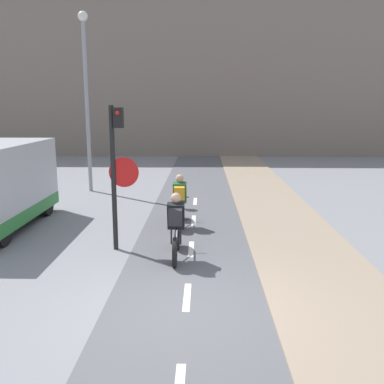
{
  "coord_description": "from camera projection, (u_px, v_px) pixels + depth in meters",
  "views": [
    {
      "loc": [
        0.26,
        -6.34,
        3.24
      ],
      "look_at": [
        0.0,
        3.78,
        1.2
      ],
      "focal_mm": 40.0,
      "sensor_mm": 36.0,
      "label": 1
    }
  ],
  "objects": [
    {
      "name": "cyclist_far",
      "position": [
        180.0,
        201.0,
        11.62
      ],
      "size": [
        0.46,
        1.69,
        1.43
      ],
      "color": "black",
      "rests_on": "ground_plane"
    },
    {
      "name": "cyclist_near",
      "position": [
        176.0,
        227.0,
        9.11
      ],
      "size": [
        0.46,
        1.73,
        1.45
      ],
      "color": "black",
      "rests_on": "ground_plane"
    },
    {
      "name": "traffic_light_pole",
      "position": [
        117.0,
        162.0,
        9.46
      ],
      "size": [
        0.67,
        0.25,
        3.26
      ],
      "color": "black",
      "rests_on": "ground_plane"
    },
    {
      "name": "sidewalk_strip",
      "position": [
        346.0,
        312.0,
        6.79
      ],
      "size": [
        2.4,
        60.0,
        0.05
      ],
      "color": "gray",
      "rests_on": "ground_plane"
    },
    {
      "name": "ground_plane",
      "position": [
        186.0,
        312.0,
        6.86
      ],
      "size": [
        120.0,
        120.0,
        0.0
      ],
      "primitive_type": "plane",
      "color": "gray"
    },
    {
      "name": "street_lamp_far",
      "position": [
        86.0,
        84.0,
        15.81
      ],
      "size": [
        0.36,
        0.36,
        6.58
      ],
      "color": "gray",
      "rests_on": "ground_plane"
    },
    {
      "name": "building_row_background",
      "position": [
        200.0,
        77.0,
        29.33
      ],
      "size": [
        60.0,
        5.2,
        10.3
      ],
      "color": "slate",
      "rests_on": "ground_plane"
    },
    {
      "name": "bike_lane",
      "position": [
        186.0,
        311.0,
        6.86
      ],
      "size": [
        2.69,
        60.0,
        0.02
      ],
      "color": "#56565B",
      "rests_on": "ground_plane"
    }
  ]
}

